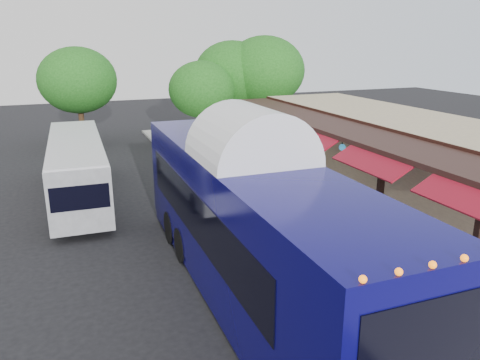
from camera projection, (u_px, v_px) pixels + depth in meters
name	position (u px, v px, depth m)	size (l,w,h in m)	color
ground	(277.00, 265.00, 14.90)	(90.00, 90.00, 0.00)	black
sidewalk	(341.00, 204.00, 20.20)	(10.00, 40.00, 0.15)	#9E9B93
curb	(234.00, 220.00, 18.47)	(0.20, 40.00, 0.16)	gray
station_shelter	(408.00, 158.00, 20.87)	(8.15, 20.00, 3.60)	tan
coach_bus	(251.00, 219.00, 12.62)	(2.91, 13.27, 4.23)	#0A0756
city_bus	(77.00, 166.00, 20.74)	(2.52, 10.23, 2.73)	gray
ped_a	(343.00, 273.00, 12.41)	(0.59, 0.39, 1.61)	black
ped_b	(307.00, 185.00, 19.53)	(0.90, 0.70, 1.85)	black
ped_c	(252.00, 189.00, 19.18)	(1.03, 0.43, 1.76)	black
ped_d	(240.00, 154.00, 24.93)	(1.18, 0.68, 1.83)	black
sign_board	(339.00, 203.00, 17.95)	(0.06, 0.49, 1.08)	black
tree_left	(202.00, 90.00, 30.82)	(4.39, 4.39, 5.62)	#382314
tree_mid	(232.00, 74.00, 33.00)	(5.37, 5.37, 6.88)	#382314
tree_right	(264.00, 71.00, 32.75)	(5.64, 5.64, 7.21)	#382314
tree_far	(78.00, 80.00, 30.73)	(5.09, 5.09, 6.51)	#382314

